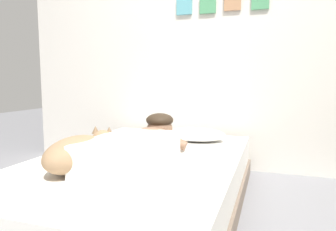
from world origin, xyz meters
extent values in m
plane|color=gray|center=(0.00, 0.00, 0.00)|extent=(12.25, 12.25, 0.00)
cube|color=silver|center=(0.00, 1.35, 1.25)|extent=(4.13, 0.10, 2.50)
cube|color=#59A5B2|center=(-0.34, 1.29, 1.55)|extent=(0.15, 0.02, 0.15)
cube|color=#4C9966|center=(-0.11, 1.29, 1.54)|extent=(0.15, 0.02, 0.15)
cube|color=tan|center=(0.11, 1.29, 1.55)|extent=(0.15, 0.02, 0.15)
cube|color=#4C9966|center=(0.36, 1.29, 1.55)|extent=(0.15, 0.02, 0.15)
cube|color=#726051|center=(-0.34, 0.20, 0.07)|extent=(1.32, 2.04, 0.13)
cube|color=white|center=(-0.34, 0.20, 0.24)|extent=(1.28, 1.98, 0.21)
ellipsoid|color=white|center=(-0.12, 0.87, 0.40)|extent=(0.52, 0.32, 0.11)
cube|color=white|center=(-0.29, -0.04, 0.43)|extent=(0.42, 0.64, 0.18)
ellipsoid|color=#8C664C|center=(-0.29, 0.30, 0.45)|extent=(0.32, 0.20, 0.16)
sphere|color=#8C664C|center=(-0.29, 0.46, 0.49)|extent=(0.19, 0.19, 0.19)
ellipsoid|color=#332619|center=(-0.29, 0.46, 0.56)|extent=(0.20, 0.20, 0.10)
cylinder|color=#8C664C|center=(-0.39, 0.44, 0.42)|extent=(0.23, 0.07, 0.14)
cylinder|color=#8C664C|center=(-0.19, 0.44, 0.42)|extent=(0.23, 0.07, 0.14)
ellipsoid|color=#9E7A56|center=(-0.54, -0.19, 0.44)|extent=(0.26, 0.48, 0.20)
sphere|color=#9E7A56|center=(-0.53, 0.07, 0.46)|extent=(0.15, 0.15, 0.15)
cone|color=#7E6145|center=(-0.59, 0.09, 0.53)|extent=(0.05, 0.05, 0.05)
cone|color=#7E6145|center=(-0.49, 0.09, 0.53)|extent=(0.05, 0.05, 0.05)
cylinder|color=white|center=(-0.26, 0.61, 0.38)|extent=(0.09, 0.09, 0.07)
torus|color=white|center=(-0.20, 0.61, 0.38)|extent=(0.05, 0.01, 0.05)
cube|color=black|center=(-0.37, -0.12, 0.35)|extent=(0.07, 0.14, 0.01)
camera|label=1|loc=(0.48, -1.62, 0.86)|focal=32.90mm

